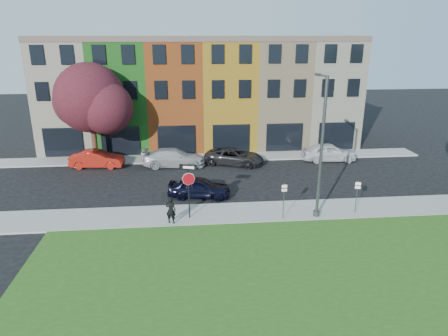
{
  "coord_description": "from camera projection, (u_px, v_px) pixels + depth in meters",
  "views": [
    {
      "loc": [
        -4.03,
        -19.39,
        10.52
      ],
      "look_at": [
        -1.81,
        4.0,
        2.7
      ],
      "focal_mm": 32.0,
      "sensor_mm": 36.0,
      "label": 1
    }
  ],
  "objects": [
    {
      "name": "parking_sign_a",
      "position": [
        284.0,
        197.0,
        23.44
      ],
      "size": [
        0.32,
        0.09,
        2.25
      ],
      "rotation": [
        0.0,
        0.0,
        0.09
      ],
      "color": "#4B4D50",
      "rests_on": "sidewalk_near"
    },
    {
      "name": "parked_car_silver",
      "position": [
        174.0,
        158.0,
        33.52
      ],
      "size": [
        2.71,
        5.44,
        1.51
      ],
      "primitive_type": "imported",
      "rotation": [
        0.0,
        0.0,
        1.51
      ],
      "color": "#A5A5AA",
      "rests_on": "ground"
    },
    {
      "name": "parking_sign_b",
      "position": [
        357.0,
        193.0,
        24.24
      ],
      "size": [
        0.31,
        0.13,
        2.09
      ],
      "rotation": [
        0.0,
        0.0,
        -0.32
      ],
      "color": "#4B4D50",
      "rests_on": "sidewalk_near"
    },
    {
      "name": "ground",
      "position": [
        263.0,
        236.0,
        22.0
      ],
      "size": [
        120.0,
        120.0,
        0.0
      ],
      "primitive_type": "plane",
      "color": "black",
      "rests_on": "ground"
    },
    {
      "name": "street_lamp",
      "position": [
        321.0,
        148.0,
        23.1
      ],
      "size": [
        0.51,
        2.58,
        8.35
      ],
      "rotation": [
        0.0,
        0.0,
        -0.08
      ],
      "color": "#4B4D50",
      "rests_on": "sidewalk_near"
    },
    {
      "name": "parked_car_white",
      "position": [
        329.0,
        152.0,
        34.99
      ],
      "size": [
        2.36,
        4.86,
        1.59
      ],
      "primitive_type": "imported",
      "rotation": [
        0.0,
        0.0,
        1.52
      ],
      "color": "silver",
      "rests_on": "ground"
    },
    {
      "name": "sidewalk_far",
      "position": [
        199.0,
        158.0,
        35.88
      ],
      "size": [
        40.0,
        2.4,
        0.12
      ],
      "primitive_type": "cube",
      "color": "gray",
      "rests_on": "ground"
    },
    {
      "name": "tree_purple",
      "position": [
        92.0,
        99.0,
        33.0
      ],
      "size": [
        6.9,
        6.04,
        8.39
      ],
      "color": "#311B10",
      "rests_on": "sidewalk_far"
    },
    {
      "name": "rowhouse_block",
      "position": [
        201.0,
        93.0,
        40.21
      ],
      "size": [
        30.0,
        10.12,
        10.0
      ],
      "color": "beige",
      "rests_on": "ground"
    },
    {
      "name": "parked_car_red",
      "position": [
        97.0,
        159.0,
        33.29
      ],
      "size": [
        2.17,
        4.62,
        1.45
      ],
      "primitive_type": "imported",
      "rotation": [
        0.0,
        0.0,
        1.5
      ],
      "color": "maroon",
      "rests_on": "ground"
    },
    {
      "name": "stop_sign",
      "position": [
        189.0,
        180.0,
        23.24
      ],
      "size": [
        1.02,
        0.32,
        3.35
      ],
      "rotation": [
        0.0,
        0.0,
        -0.27
      ],
      "color": "black",
      "rests_on": "sidewalk_near"
    },
    {
      "name": "parked_car_dark",
      "position": [
        234.0,
        157.0,
        34.05
      ],
      "size": [
        5.57,
        6.5,
        1.39
      ],
      "primitive_type": "imported",
      "rotation": [
        0.0,
        0.0,
        1.21
      ],
      "color": "black",
      "rests_on": "ground"
    },
    {
      "name": "man",
      "position": [
        171.0,
        210.0,
        23.04
      ],
      "size": [
        0.81,
        0.72,
        1.63
      ],
      "primitive_type": "imported",
      "rotation": [
        0.0,
        0.0,
        2.84
      ],
      "color": "black",
      "rests_on": "sidewalk_near"
    },
    {
      "name": "sidewalk_near",
      "position": [
        286.0,
        211.0,
        24.99
      ],
      "size": [
        40.0,
        3.0,
        0.12
      ],
      "primitive_type": "cube",
      "color": "gray",
      "rests_on": "ground"
    },
    {
      "name": "sedan_near",
      "position": [
        199.0,
        187.0,
        27.1
      ],
      "size": [
        2.98,
        4.72,
        1.43
      ],
      "primitive_type": "imported",
      "rotation": [
        0.0,
        0.0,
        1.41
      ],
      "color": "black",
      "rests_on": "ground"
    }
  ]
}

